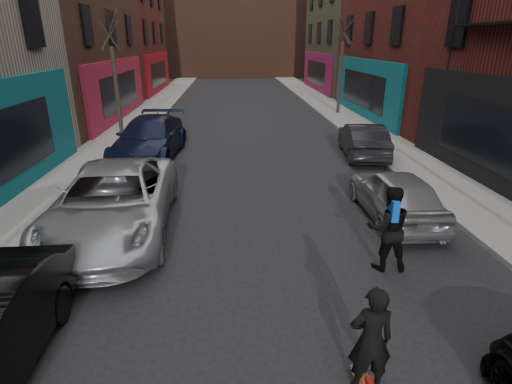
{
  "coord_description": "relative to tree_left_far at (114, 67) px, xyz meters",
  "views": [
    {
      "loc": [
        -0.81,
        -1.87,
        4.51
      ],
      "look_at": [
        -0.32,
        5.79,
        1.6
      ],
      "focal_mm": 28.0,
      "sensor_mm": 36.0,
      "label": 1
    }
  ],
  "objects": [
    {
      "name": "parked_right_far",
      "position": [
        9.74,
        -10.15,
        -2.7
      ],
      "size": [
        1.61,
        3.98,
        1.35
      ],
      "primitive_type": "imported",
      "rotation": [
        0.0,
        0.0,
        3.15
      ],
      "color": "gray",
      "rests_on": "ground"
    },
    {
      "name": "sidewalk_right",
      "position": [
        12.45,
        12.0,
        -3.31
      ],
      "size": [
        2.5,
        84.0,
        0.13
      ],
      "primitive_type": "cube",
      "color": "gray",
      "rests_on": "ground"
    },
    {
      "name": "tree_left_far",
      "position": [
        0.0,
        0.0,
        0.0
      ],
      "size": [
        2.0,
        2.0,
        6.5
      ],
      "primitive_type": null,
      "color": "black",
      "rests_on": "sidewalk_left"
    },
    {
      "name": "parked_right_end",
      "position": [
        10.8,
        -4.09,
        -2.69
      ],
      "size": [
        1.95,
        4.33,
        1.38
      ],
      "primitive_type": "imported",
      "rotation": [
        0.0,
        0.0,
        3.02
      ],
      "color": "black",
      "rests_on": "ground"
    },
    {
      "name": "tree_right_far",
      "position": [
        12.4,
        6.0,
        0.15
      ],
      "size": [
        2.0,
        2.0,
        6.8
      ],
      "primitive_type": null,
      "color": "black",
      "rests_on": "sidewalk_right"
    },
    {
      "name": "sidewalk_left",
      "position": [
        -0.05,
        12.0,
        -3.31
      ],
      "size": [
        2.5,
        84.0,
        0.13
      ],
      "primitive_type": "cube",
      "color": "gray",
      "rests_on": "ground"
    },
    {
      "name": "parked_left_end",
      "position": [
        2.09,
        -3.74,
        -2.57
      ],
      "size": [
        2.69,
        5.74,
        1.62
      ],
      "primitive_type": "imported",
      "rotation": [
        0.0,
        0.0,
        -0.08
      ],
      "color": "black",
      "rests_on": "ground"
    },
    {
      "name": "skateboarder",
      "position": [
        7.13,
        -15.83,
        -2.49
      ],
      "size": [
        0.59,
        0.4,
        1.58
      ],
      "primitive_type": "imported",
      "rotation": [
        0.0,
        0.0,
        3.1
      ],
      "color": "black",
      "rests_on": "skateboard"
    },
    {
      "name": "pedestrian",
      "position": [
        8.56,
        -12.68,
        -2.46
      ],
      "size": [
        0.94,
        0.76,
        1.83
      ],
      "rotation": [
        0.0,
        0.0,
        3.07
      ],
      "color": "black",
      "rests_on": "ground"
    },
    {
      "name": "parked_left_far",
      "position": [
        2.47,
        -10.57,
        -2.56
      ],
      "size": [
        3.03,
        6.03,
        1.64
      ],
      "primitive_type": "imported",
      "rotation": [
        0.0,
        0.0,
        0.05
      ],
      "color": "#989BA0",
      "rests_on": "ground"
    },
    {
      "name": "building_far",
      "position": [
        6.2,
        38.0,
        3.62
      ],
      "size": [
        40.0,
        10.0,
        14.0
      ],
      "primitive_type": "cube",
      "color": "#47281E",
      "rests_on": "ground"
    }
  ]
}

